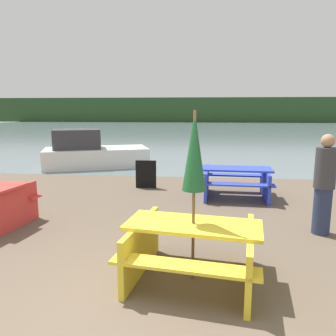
{
  "coord_description": "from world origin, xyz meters",
  "views": [
    {
      "loc": [
        0.94,
        -2.56,
        2.1
      ],
      "look_at": [
        0.26,
        4.38,
        0.85
      ],
      "focal_mm": 35.0,
      "sensor_mm": 36.0,
      "label": 1
    }
  ],
  "objects_px": {
    "umbrella_darkgreen": "(194,153)",
    "boat": "(92,153)",
    "person": "(324,185)",
    "picnic_table_blue": "(236,179)",
    "signboard": "(146,174)",
    "picnic_table_yellow": "(193,245)"
  },
  "relations": [
    {
      "from": "picnic_table_yellow",
      "to": "signboard",
      "type": "xyz_separation_m",
      "value": [
        -1.37,
        4.74,
        -0.07
      ]
    },
    {
      "from": "boat",
      "to": "signboard",
      "type": "distance_m",
      "value": 4.0
    },
    {
      "from": "picnic_table_blue",
      "to": "person",
      "type": "xyz_separation_m",
      "value": [
        1.21,
        -2.26,
        0.42
      ]
    },
    {
      "from": "signboard",
      "to": "picnic_table_blue",
      "type": "bearing_deg",
      "value": -17.54
    },
    {
      "from": "boat",
      "to": "person",
      "type": "xyz_separation_m",
      "value": [
        6.05,
        -6.09,
        0.35
      ]
    },
    {
      "from": "picnic_table_yellow",
      "to": "signboard",
      "type": "distance_m",
      "value": 4.94
    },
    {
      "from": "picnic_table_blue",
      "to": "umbrella_darkgreen",
      "type": "height_order",
      "value": "umbrella_darkgreen"
    },
    {
      "from": "picnic_table_yellow",
      "to": "umbrella_darkgreen",
      "type": "bearing_deg",
      "value": -104.04
    },
    {
      "from": "boat",
      "to": "signboard",
      "type": "height_order",
      "value": "boat"
    },
    {
      "from": "picnic_table_yellow",
      "to": "boat",
      "type": "relative_size",
      "value": 0.45
    },
    {
      "from": "picnic_table_yellow",
      "to": "person",
      "type": "relative_size",
      "value": 1.07
    },
    {
      "from": "picnic_table_blue",
      "to": "boat",
      "type": "height_order",
      "value": "boat"
    },
    {
      "from": "umbrella_darkgreen",
      "to": "boat",
      "type": "bearing_deg",
      "value": 116.43
    },
    {
      "from": "picnic_table_yellow",
      "to": "picnic_table_blue",
      "type": "bearing_deg",
      "value": 76.79
    },
    {
      "from": "umbrella_darkgreen",
      "to": "boat",
      "type": "xyz_separation_m",
      "value": [
        -3.89,
        7.84,
        -1.09
      ]
    },
    {
      "from": "umbrella_darkgreen",
      "to": "picnic_table_yellow",
      "type": "bearing_deg",
      "value": 75.96
    },
    {
      "from": "umbrella_darkgreen",
      "to": "boat",
      "type": "relative_size",
      "value": 0.52
    },
    {
      "from": "boat",
      "to": "person",
      "type": "height_order",
      "value": "person"
    },
    {
      "from": "picnic_table_yellow",
      "to": "boat",
      "type": "bearing_deg",
      "value": 116.43
    },
    {
      "from": "person",
      "to": "picnic_table_blue",
      "type": "bearing_deg",
      "value": 118.18
    },
    {
      "from": "umbrella_darkgreen",
      "to": "person",
      "type": "xyz_separation_m",
      "value": [
        2.15,
        1.75,
        -0.75
      ]
    },
    {
      "from": "picnic_table_blue",
      "to": "signboard",
      "type": "relative_size",
      "value": 2.33
    }
  ]
}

